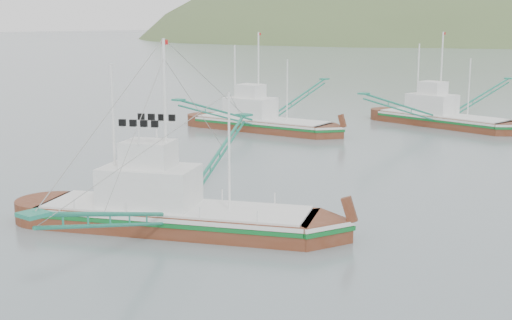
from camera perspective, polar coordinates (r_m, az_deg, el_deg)
The scene contains 5 objects.
ground at distance 39.66m, azimuth -5.48°, elevation -5.85°, with size 1200.00×1200.00×0.00m, color slate.
main_boat at distance 39.84m, azimuth -6.61°, elevation -2.29°, with size 15.91×26.81×11.43m.
bg_boat_left at distance 75.56m, azimuth 0.37°, elevation 3.54°, with size 15.46×27.39×11.11m.
bg_boat_extra at distance 81.42m, azimuth 14.65°, elevation 3.92°, with size 15.61×27.25×11.11m.
headland_left at distance 438.88m, azimuth 10.94°, elevation 9.45°, with size 448.00×308.00×210.00m, color #475C2F.
Camera 1 is at (26.63, -27.02, 11.57)m, focal length 50.00 mm.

